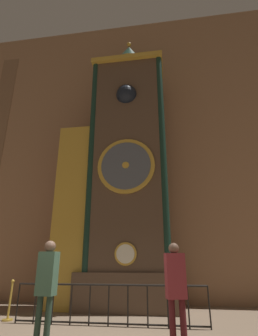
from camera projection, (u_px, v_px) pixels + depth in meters
cathedral_back_wall at (127, 140)px, 12.03m from camera, size 24.00×0.32×13.49m
clock_tower at (119, 173)px, 9.93m from camera, size 4.35×1.85×10.97m
railing_fence at (109, 302)px, 6.49m from camera, size 4.88×0.05×0.94m
visitor_near at (47, 282)px, 4.83m from camera, size 0.36×0.25×1.85m
visitor_far at (176, 285)px, 4.61m from camera, size 0.38×0.30×1.79m
stanchion_post at (9, 307)px, 7.03m from camera, size 0.28×0.28×1.01m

